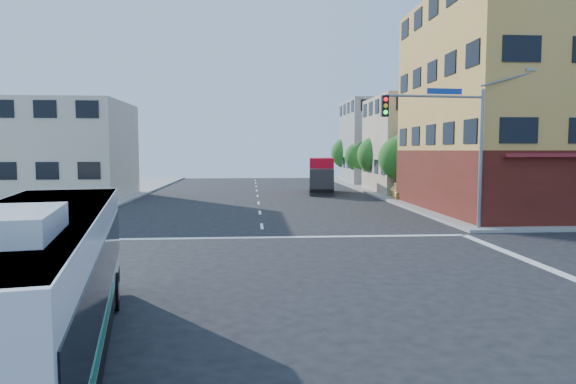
{
  "coord_description": "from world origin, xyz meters",
  "views": [
    {
      "loc": [
        -0.55,
        -13.86,
        4.02
      ],
      "look_at": [
        0.84,
        5.43,
        2.43
      ],
      "focal_mm": 32.0,
      "sensor_mm": 36.0,
      "label": 1
    }
  ],
  "objects": [
    {
      "name": "ground",
      "position": [
        0.0,
        0.0,
        0.0
      ],
      "size": [
        120.0,
        120.0,
        0.0
      ],
      "primitive_type": "plane",
      "color": "black",
      "rests_on": "ground"
    },
    {
      "name": "corner_building_ne",
      "position": [
        19.99,
        18.48,
        5.89
      ],
      "size": [
        18.1,
        15.44,
        14.0
      ],
      "color": "#D79A4D",
      "rests_on": "ground"
    },
    {
      "name": "building_east_near",
      "position": [
        16.98,
        33.98,
        4.51
      ],
      "size": [
        12.06,
        10.06,
        9.0
      ],
      "color": "#C7B598",
      "rests_on": "ground"
    },
    {
      "name": "building_east_far",
      "position": [
        16.98,
        47.98,
        5.01
      ],
      "size": [
        12.06,
        10.06,
        10.0
      ],
      "color": "gray",
      "rests_on": "ground"
    },
    {
      "name": "building_west",
      "position": [
        -17.02,
        29.98,
        4.01
      ],
      "size": [
        12.06,
        10.06,
        8.0
      ],
      "color": "beige",
      "rests_on": "ground"
    },
    {
      "name": "signal_mast_ne",
      "position": [
        9.08,
        10.62,
        4.98
      ],
      "size": [
        7.91,
        1.13,
        8.07
      ],
      "color": "gray",
      "rests_on": "ground"
    },
    {
      "name": "street_tree_a",
      "position": [
        11.9,
        27.92,
        3.59
      ],
      "size": [
        3.6,
        3.6,
        5.53
      ],
      "color": "#372214",
      "rests_on": "ground"
    },
    {
      "name": "street_tree_b",
      "position": [
        11.9,
        35.92,
        3.75
      ],
      "size": [
        3.8,
        3.8,
        5.79
      ],
      "color": "#372214",
      "rests_on": "ground"
    },
    {
      "name": "street_tree_c",
      "position": [
        11.9,
        43.92,
        3.46
      ],
      "size": [
        3.4,
        3.4,
        5.29
      ],
      "color": "#372214",
      "rests_on": "ground"
    },
    {
      "name": "street_tree_d",
      "position": [
        11.9,
        51.92,
        3.88
      ],
      "size": [
        4.0,
        4.0,
        6.03
      ],
      "color": "#372214",
      "rests_on": "ground"
    },
    {
      "name": "transit_bus",
      "position": [
        -4.37,
        -4.68,
        1.6
      ],
      "size": [
        4.54,
        11.27,
        3.26
      ],
      "rotation": [
        0.0,
        0.0,
        0.2
      ],
      "color": "black",
      "rests_on": "ground"
    },
    {
      "name": "box_truck",
      "position": [
        6.02,
        33.59,
        1.59
      ],
      "size": [
        3.02,
        7.48,
        3.27
      ],
      "rotation": [
        0.0,
        0.0,
        -0.13
      ],
      "color": "#27272B",
      "rests_on": "ground"
    },
    {
      "name": "parked_car",
      "position": [
        11.79,
        27.16,
        0.73
      ],
      "size": [
        2.36,
        4.48,
        1.45
      ],
      "primitive_type": "imported",
      "rotation": [
        0.0,
        0.0,
        -0.16
      ],
      "color": "#E1BA57",
      "rests_on": "ground"
    }
  ]
}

